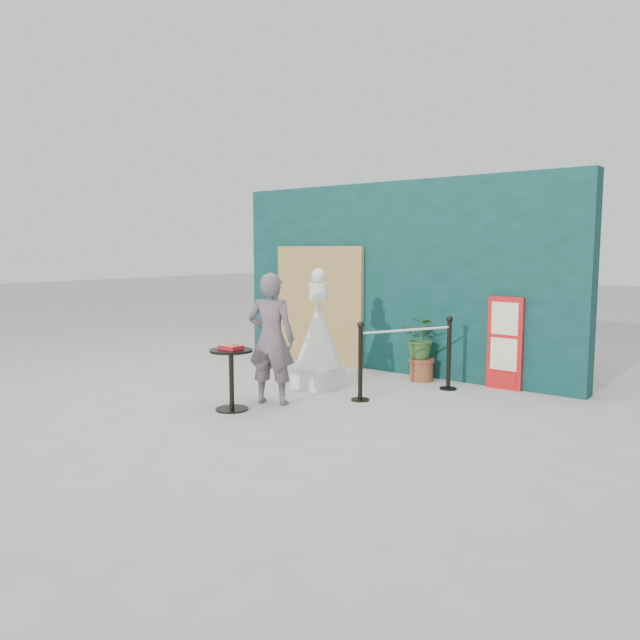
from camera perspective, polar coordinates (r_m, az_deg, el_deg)
The scene contains 10 objects.
ground at distance 7.74m, azimuth -5.58°, elevation -8.19°, with size 60.00×60.00×0.00m, color #ADAAA5.
back_wall at distance 10.00m, azimuth 6.96°, elevation 3.86°, with size 6.00×0.30×3.00m, color #0A2F2B.
bamboo_fence at distance 10.66m, azimuth -0.10°, elevation 1.38°, with size 1.80×0.08×2.00m, color tan.
woman at distance 7.87m, azimuth -4.49°, elevation -1.72°, with size 0.61×0.40×1.67m, color #63545C.
menu_board at distance 9.06m, azimuth 16.55°, elevation -2.06°, with size 0.50×0.07×1.30m.
statue at distance 8.78m, azimuth -0.13°, elevation -1.78°, with size 0.66×0.66×1.69m.
cafe_table at distance 7.67m, azimuth -8.11°, elevation -4.53°, with size 0.52×0.52×0.75m.
food_basket at distance 7.62m, azimuth -8.12°, elevation -2.40°, with size 0.26×0.19×0.11m.
planter at distance 9.38m, azimuth 9.30°, elevation -2.17°, with size 0.56×0.49×0.96m.
stanchion_barrier at distance 8.46m, azimuth 7.90°, elevation -3.51°, with size 0.84×1.54×1.03m.
Camera 1 is at (5.20, -5.38, 1.97)m, focal length 35.00 mm.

